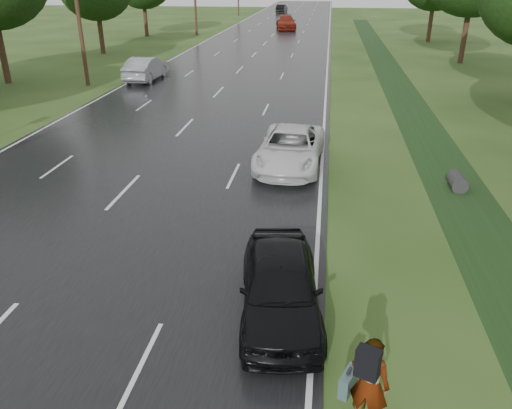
{
  "coord_description": "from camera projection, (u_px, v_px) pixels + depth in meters",
  "views": [
    {
      "loc": [
        6.73,
        -7.04,
        6.92
      ],
      "look_at": [
        5.06,
        4.91,
        1.3
      ],
      "focal_mm": 35.0,
      "sensor_mm": 36.0,
      "label": 1
    }
  ],
  "objects": [
    {
      "name": "silver_sedan",
      "position": [
        146.0,
        68.0,
        34.76
      ],
      "size": [
        1.78,
        4.89,
        1.6
      ],
      "primitive_type": "imported",
      "rotation": [
        0.0,
        0.0,
        3.12
      ],
      "color": "gray",
      "rests_on": "road"
    },
    {
      "name": "edge_stripe_east",
      "position": [
        328.0,
        49.0,
        49.61
      ],
      "size": [
        0.12,
        180.0,
        0.01
      ],
      "primitive_type": "cube",
      "color": "silver",
      "rests_on": "road"
    },
    {
      "name": "dark_sedan",
      "position": [
        280.0,
        285.0,
        10.8
      ],
      "size": [
        2.25,
        4.46,
        1.46
      ],
      "primitive_type": "imported",
      "rotation": [
        0.0,
        0.0,
        0.13
      ],
      "color": "black",
      "rests_on": "road"
    },
    {
      "name": "utility_pole_mid",
      "position": [
        77.0,
        2.0,
        31.48
      ],
      "size": [
        1.6,
        0.26,
        10.0
      ],
      "color": "#382316",
      "rests_on": "ground"
    },
    {
      "name": "center_line",
      "position": [
        261.0,
        47.0,
        50.46
      ],
      "size": [
        0.12,
        180.0,
        0.01
      ],
      "primitive_type": "cube",
      "color": "silver",
      "rests_on": "road"
    },
    {
      "name": "far_car_dark",
      "position": [
        282.0,
        9.0,
        92.95
      ],
      "size": [
        1.9,
        4.6,
        1.48
      ],
      "primitive_type": "imported",
      "rotation": [
        0.0,
        0.0,
        3.07
      ],
      "color": "black",
      "rests_on": "road"
    },
    {
      "name": "pedestrian",
      "position": [
        368.0,
        382.0,
        8.03
      ],
      "size": [
        0.88,
        0.92,
        1.81
      ],
      "rotation": [
        0.0,
        0.0,
        2.74
      ],
      "color": "#A5998C",
      "rests_on": "ground"
    },
    {
      "name": "drainage_ditch",
      "position": [
        418.0,
        121.0,
        25.42
      ],
      "size": [
        2.2,
        120.0,
        0.56
      ],
      "color": "#193113",
      "rests_on": "ground"
    },
    {
      "name": "white_pickup",
      "position": [
        290.0,
        148.0,
        19.28
      ],
      "size": [
        2.63,
        5.28,
        1.44
      ],
      "primitive_type": "imported",
      "rotation": [
        0.0,
        0.0,
        -0.05
      ],
      "color": "silver",
      "rests_on": "road"
    },
    {
      "name": "far_car_red",
      "position": [
        286.0,
        23.0,
        65.94
      ],
      "size": [
        3.32,
        6.24,
        1.72
      ],
      "primitive_type": "imported",
      "rotation": [
        0.0,
        0.0,
        0.16
      ],
      "color": "maroon",
      "rests_on": "road"
    },
    {
      "name": "edge_stripe_west",
      "position": [
        196.0,
        46.0,
        51.3
      ],
      "size": [
        0.12,
        180.0,
        0.01
      ],
      "primitive_type": "cube",
      "color": "silver",
      "rests_on": "road"
    },
    {
      "name": "road",
      "position": [
        261.0,
        47.0,
        50.47
      ],
      "size": [
        14.0,
        180.0,
        0.04
      ],
      "primitive_type": "cube",
      "color": "black",
      "rests_on": "ground"
    }
  ]
}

